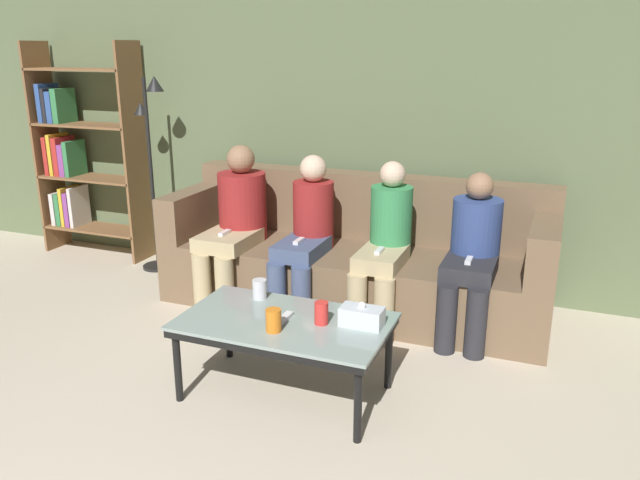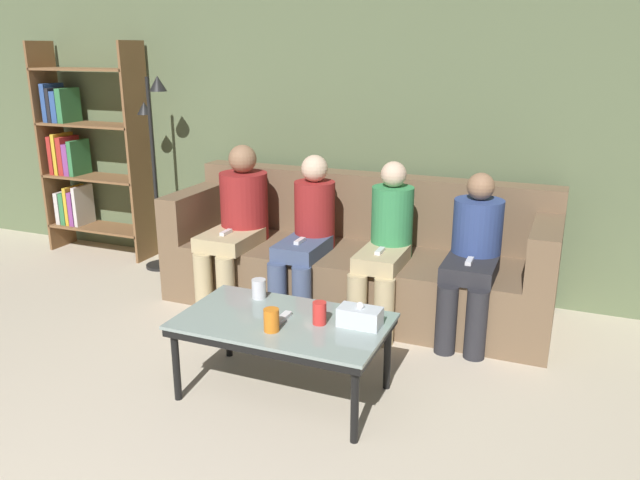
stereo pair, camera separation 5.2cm
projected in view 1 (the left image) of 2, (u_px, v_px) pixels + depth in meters
wall_back at (379, 118)px, 4.67m from camera, size 12.00×0.06×2.60m
couch at (356, 260)px, 4.51m from camera, size 2.73×0.87×0.92m
coffee_table at (285, 327)px, 3.29m from camera, size 1.10×0.64×0.44m
cup_near_left at (321, 313)px, 3.21m from camera, size 0.07×0.07×0.12m
cup_near_right at (260, 289)px, 3.54m from camera, size 0.08×0.08×0.11m
cup_far_center at (274, 320)px, 3.13m from camera, size 0.08×0.08×0.12m
tissue_box at (362, 316)px, 3.19m from camera, size 0.22×0.12×0.13m
game_remote at (284, 318)px, 3.27m from camera, size 0.04×0.15×0.02m
bookshelf at (77, 155)px, 5.54m from camera, size 1.01×0.32×1.87m
standing_lamp at (152, 154)px, 5.07m from camera, size 0.31×0.26×1.60m
seated_person_left_end at (236, 219)px, 4.53m from camera, size 0.35×0.70×1.14m
seated_person_mid_left at (307, 232)px, 4.32m from camera, size 0.31×0.64×1.10m
seated_person_mid_right at (385, 243)px, 4.12m from camera, size 0.31×0.64×1.09m
seated_person_right_end at (472, 252)px, 3.94m from camera, size 0.32×0.63×1.06m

